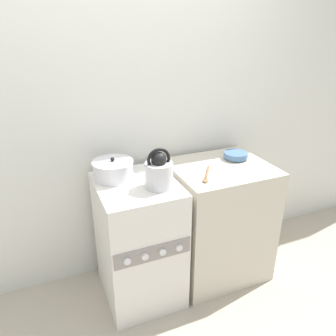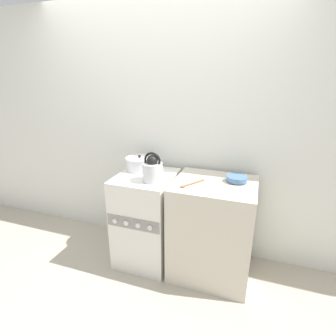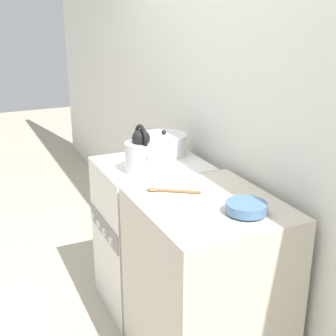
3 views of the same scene
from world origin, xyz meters
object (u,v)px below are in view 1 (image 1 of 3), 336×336
(enamel_bowl, at_px, (236,155))
(stove, at_px, (139,241))
(kettle, at_px, (159,172))
(cooking_pot, at_px, (113,170))

(enamel_bowl, bearing_deg, stove, -173.58)
(kettle, height_order, enamel_bowl, kettle)
(stove, distance_m, cooking_pot, 0.55)
(kettle, distance_m, enamel_bowl, 0.73)
(kettle, height_order, cooking_pot, kettle)
(kettle, bearing_deg, stove, 138.14)
(stove, relative_size, cooking_pot, 3.32)
(kettle, bearing_deg, enamel_bowl, 15.84)
(kettle, distance_m, cooking_pot, 0.34)
(cooking_pot, xyz_separation_m, enamel_bowl, (0.94, -0.04, -0.02))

